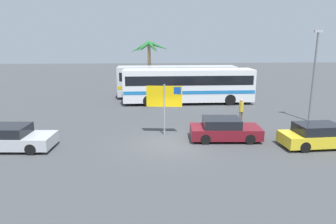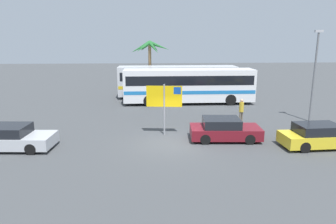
{
  "view_description": "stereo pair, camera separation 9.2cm",
  "coord_description": "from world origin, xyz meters",
  "px_view_note": "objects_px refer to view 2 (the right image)",
  "views": [
    {
      "loc": [
        -1.31,
        -16.68,
        5.9
      ],
      "look_at": [
        -0.12,
        2.55,
        1.3
      ],
      "focal_mm": 32.93,
      "sensor_mm": 36.0,
      "label": 1
    },
    {
      "loc": [
        -1.22,
        -16.69,
        5.9
      ],
      "look_at": [
        -0.12,
        2.55,
        1.3
      ],
      "focal_mm": 32.93,
      "sensor_mm": 36.0,
      "label": 2
    }
  ],
  "objects_px": {
    "car_maroon": "(224,129)",
    "pedestrian_near_sign": "(241,109)",
    "bus_rear_coach": "(177,80)",
    "car_silver": "(10,138)",
    "car_yellow": "(320,136)",
    "ferry_sign": "(165,98)",
    "bus_front_coach": "(189,84)"
  },
  "relations": [
    {
      "from": "car_maroon",
      "to": "bus_front_coach",
      "type": "bearing_deg",
      "value": 97.67
    },
    {
      "from": "car_maroon",
      "to": "pedestrian_near_sign",
      "type": "bearing_deg",
      "value": 63.03
    },
    {
      "from": "pedestrian_near_sign",
      "to": "bus_front_coach",
      "type": "bearing_deg",
      "value": 178.02
    },
    {
      "from": "pedestrian_near_sign",
      "to": "car_yellow",
      "type": "bearing_deg",
      "value": 7.12
    },
    {
      "from": "bus_rear_coach",
      "to": "ferry_sign",
      "type": "height_order",
      "value": "ferry_sign"
    },
    {
      "from": "bus_rear_coach",
      "to": "pedestrian_near_sign",
      "type": "bearing_deg",
      "value": -70.67
    },
    {
      "from": "car_yellow",
      "to": "pedestrian_near_sign",
      "type": "xyz_separation_m",
      "value": [
        -2.98,
        5.06,
        0.42
      ]
    },
    {
      "from": "bus_front_coach",
      "to": "pedestrian_near_sign",
      "type": "height_order",
      "value": "bus_front_coach"
    },
    {
      "from": "bus_rear_coach",
      "to": "car_maroon",
      "type": "bearing_deg",
      "value": -83.44
    },
    {
      "from": "car_maroon",
      "to": "car_yellow",
      "type": "bearing_deg",
      "value": -13.86
    },
    {
      "from": "car_silver",
      "to": "bus_rear_coach",
      "type": "bearing_deg",
      "value": 58.64
    },
    {
      "from": "car_yellow",
      "to": "pedestrian_near_sign",
      "type": "height_order",
      "value": "pedestrian_near_sign"
    },
    {
      "from": "car_yellow",
      "to": "pedestrian_near_sign",
      "type": "distance_m",
      "value": 5.89
    },
    {
      "from": "car_silver",
      "to": "car_yellow",
      "type": "relative_size",
      "value": 1.03
    },
    {
      "from": "car_yellow",
      "to": "car_maroon",
      "type": "bearing_deg",
      "value": 160.0
    },
    {
      "from": "bus_front_coach",
      "to": "bus_rear_coach",
      "type": "bearing_deg",
      "value": 104.28
    },
    {
      "from": "car_yellow",
      "to": "car_maroon",
      "type": "xyz_separation_m",
      "value": [
        -5.03,
        1.56,
        0.0
      ]
    },
    {
      "from": "bus_front_coach",
      "to": "car_maroon",
      "type": "bearing_deg",
      "value": -85.74
    },
    {
      "from": "car_yellow",
      "to": "pedestrian_near_sign",
      "type": "relative_size",
      "value": 2.53
    },
    {
      "from": "car_yellow",
      "to": "bus_rear_coach",
      "type": "bearing_deg",
      "value": 110.48
    },
    {
      "from": "car_yellow",
      "to": "ferry_sign",
      "type": "bearing_deg",
      "value": 159.15
    },
    {
      "from": "car_silver",
      "to": "car_yellow",
      "type": "xyz_separation_m",
      "value": [
        17.06,
        -0.68,
        -0.0
      ]
    },
    {
      "from": "bus_rear_coach",
      "to": "car_maroon",
      "type": "distance_m",
      "value": 14.02
    },
    {
      "from": "car_maroon",
      "to": "pedestrian_near_sign",
      "type": "relative_size",
      "value": 2.37
    },
    {
      "from": "car_silver",
      "to": "car_maroon",
      "type": "distance_m",
      "value": 12.06
    },
    {
      "from": "pedestrian_near_sign",
      "to": "car_silver",
      "type": "bearing_deg",
      "value": -96.11
    },
    {
      "from": "ferry_sign",
      "to": "bus_rear_coach",
      "type": "bearing_deg",
      "value": 87.97
    },
    {
      "from": "bus_front_coach",
      "to": "ferry_sign",
      "type": "xyz_separation_m",
      "value": [
        -2.66,
        -9.55,
        0.54
      ]
    },
    {
      "from": "bus_rear_coach",
      "to": "pedestrian_near_sign",
      "type": "xyz_separation_m",
      "value": [
        3.64,
        -10.39,
        -0.73
      ]
    },
    {
      "from": "ferry_sign",
      "to": "car_maroon",
      "type": "height_order",
      "value": "ferry_sign"
    },
    {
      "from": "bus_front_coach",
      "to": "car_yellow",
      "type": "distance_m",
      "value": 13.69
    },
    {
      "from": "car_silver",
      "to": "car_yellow",
      "type": "height_order",
      "value": "same"
    }
  ]
}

